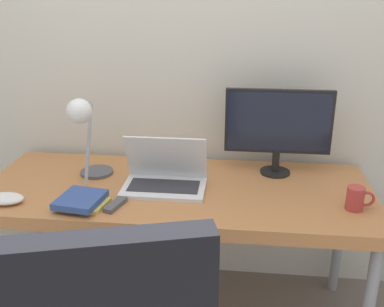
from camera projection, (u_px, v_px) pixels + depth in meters
wall_back at (187, 47)px, 2.26m from camera, size 8.00×0.05×2.60m
desk at (176, 198)px, 2.09m from camera, size 1.79×0.72×0.72m
laptop at (165, 178)px, 2.04m from camera, size 0.37×0.24×0.24m
monitor at (278, 126)px, 2.13m from camera, size 0.51×0.15×0.42m
desk_lamp at (84, 128)px, 2.00m from camera, size 0.16×0.30×0.42m
book_stack at (81, 201)px, 1.88m from camera, size 0.22×0.21×0.05m
tv_remote at (115, 205)px, 1.88m from camera, size 0.08×0.14×0.02m
mug at (356, 198)px, 1.84m from camera, size 0.12×0.07×0.10m
game_controller at (6, 199)px, 1.91m from camera, size 0.16×0.10×0.04m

